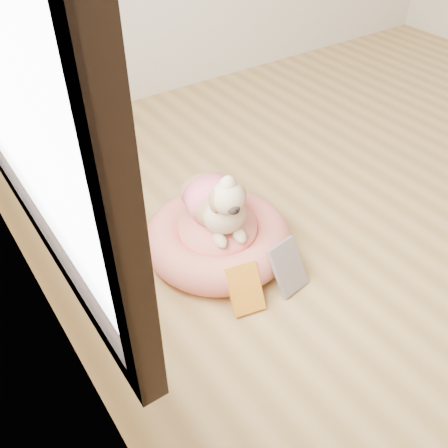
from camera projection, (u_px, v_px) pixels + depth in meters
wall_left at (18, 14)px, 0.73m from camera, size 0.00×4.50×4.50m
pet_bed at (218, 238)px, 2.26m from camera, size 0.66×0.66×0.17m
dog at (217, 192)px, 2.11m from camera, size 0.40×0.50×0.32m
book_yellow at (245, 289)px, 2.02m from camera, size 0.16×0.16×0.18m
book_white at (288, 267)px, 2.09m from camera, size 0.16×0.15×0.21m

